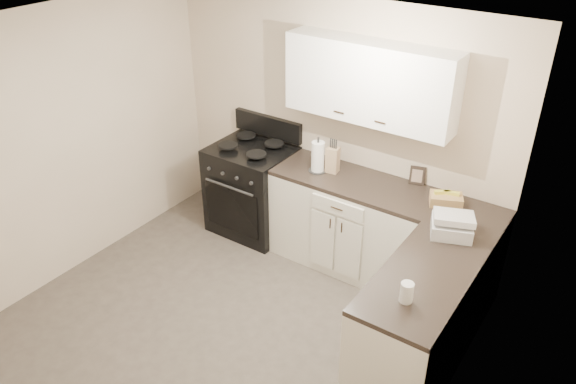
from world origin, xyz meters
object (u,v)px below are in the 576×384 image
Objects in this scene: paper_towel at (318,157)px; wicker_basket at (446,200)px; knife_block at (333,160)px; stove at (253,191)px; countertop_grill at (451,228)px.

paper_towel is 1.11× the size of wicker_basket.
knife_block reaches higher than wicker_basket.
stove is 2.31m from countertop_grill.
wicker_basket is (1.23, 0.10, -0.10)m from paper_towel.
stove is 4.01× the size of knife_block.
paper_towel is at bearing -0.63° from stove.
paper_towel is at bearing 146.14° from countertop_grill.
knife_block is 1.11m from wicker_basket.
wicker_basket is at bearing 2.57° from stove.
countertop_grill is (1.30, -0.37, -0.07)m from knife_block.
paper_towel reaches higher than wicker_basket.
stove is 3.32× the size of paper_towel.
paper_towel is (-0.12, -0.07, 0.03)m from knife_block.
wicker_basket is (1.10, 0.03, -0.08)m from knife_block.
paper_towel is 1.46m from countertop_grill.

